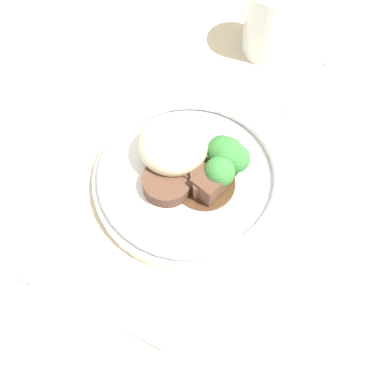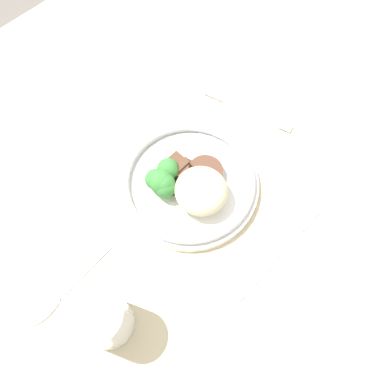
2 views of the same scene
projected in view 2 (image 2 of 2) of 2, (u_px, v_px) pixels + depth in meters
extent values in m
plane|color=#5B5651|center=(200.00, 214.00, 0.66)|extent=(8.00, 8.00, 0.00)
cube|color=beige|center=(200.00, 211.00, 0.65)|extent=(1.50, 1.21, 0.03)
cube|color=white|center=(252.00, 114.00, 0.72)|extent=(0.14, 0.13, 0.00)
cylinder|color=white|center=(189.00, 184.00, 0.65)|extent=(0.24, 0.24, 0.02)
torus|color=#B2B2B7|center=(189.00, 181.00, 0.63)|extent=(0.23, 0.23, 0.01)
ellipsoid|color=beige|center=(201.00, 191.00, 0.60)|extent=(0.09, 0.09, 0.06)
cylinder|color=brown|center=(205.00, 173.00, 0.64)|extent=(0.06, 0.06, 0.02)
cylinder|color=#472D19|center=(179.00, 176.00, 0.64)|extent=(0.08, 0.08, 0.00)
cube|color=brown|center=(177.00, 166.00, 0.63)|extent=(0.03, 0.03, 0.03)
cube|color=brown|center=(180.00, 169.00, 0.63)|extent=(0.04, 0.04, 0.03)
cube|color=brown|center=(187.00, 176.00, 0.63)|extent=(0.03, 0.03, 0.02)
cube|color=brown|center=(178.00, 173.00, 0.63)|extent=(0.02, 0.02, 0.02)
cube|color=brown|center=(180.00, 173.00, 0.63)|extent=(0.04, 0.04, 0.03)
cylinder|color=#669E51|center=(165.00, 189.00, 0.63)|extent=(0.01, 0.01, 0.02)
sphere|color=#387F38|center=(164.00, 184.00, 0.61)|extent=(0.04, 0.04, 0.04)
cylinder|color=#669E51|center=(166.00, 192.00, 0.63)|extent=(0.01, 0.01, 0.01)
sphere|color=#387F38|center=(165.00, 187.00, 0.61)|extent=(0.04, 0.04, 0.04)
cylinder|color=#669E51|center=(162.00, 188.00, 0.63)|extent=(0.01, 0.01, 0.01)
sphere|color=#387F38|center=(161.00, 182.00, 0.61)|extent=(0.04, 0.04, 0.04)
cylinder|color=#669E51|center=(170.00, 174.00, 0.64)|extent=(0.01, 0.01, 0.01)
sphere|color=#387F38|center=(169.00, 168.00, 0.62)|extent=(0.04, 0.04, 0.04)
cylinder|color=#669E51|center=(156.00, 185.00, 0.63)|extent=(0.01, 0.01, 0.01)
sphere|color=#387F38|center=(155.00, 179.00, 0.61)|extent=(0.03, 0.03, 0.03)
cylinder|color=orange|center=(104.00, 320.00, 0.52)|extent=(0.07, 0.07, 0.09)
cylinder|color=white|center=(103.00, 319.00, 0.51)|extent=(0.07, 0.07, 0.11)
cube|color=#B7B7BC|center=(230.00, 103.00, 0.73)|extent=(0.04, 0.11, 0.00)
cube|color=#B7B7BC|center=(275.00, 122.00, 0.71)|extent=(0.03, 0.07, 0.00)
cube|color=#B7B7BC|center=(295.00, 237.00, 0.61)|extent=(0.13, 0.01, 0.00)
cube|color=#B7B7BC|center=(252.00, 283.00, 0.58)|extent=(0.09, 0.01, 0.00)
cube|color=#B7B7BC|center=(87.00, 270.00, 0.59)|extent=(0.10, 0.01, 0.00)
ellipsoid|color=#B7B7BC|center=(46.00, 311.00, 0.56)|extent=(0.05, 0.02, 0.01)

